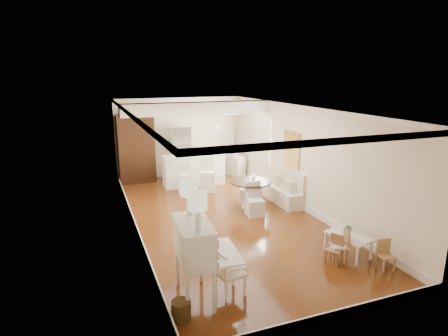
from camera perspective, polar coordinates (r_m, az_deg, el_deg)
room at (r=9.52m, az=-0.51°, el=4.32°), size 9.00×9.04×2.82m
secretary_bureau at (r=6.24m, az=-4.54°, el=-13.95°), size 1.13×1.15×1.34m
gustavian_armchair at (r=6.46m, az=0.94°, el=-15.56°), size 0.54×0.54×0.81m
wicker_basket at (r=6.06m, az=-6.54°, el=-20.72°), size 0.33×0.33×0.30m
kids_table at (r=8.18m, az=18.34°, el=-11.09°), size 0.71×0.97×0.44m
kids_chair_a at (r=7.77m, az=16.46°, el=-11.78°), size 0.37×0.37×0.57m
kids_chair_b at (r=7.87m, az=17.13°, el=-11.15°), size 0.41×0.41×0.66m
kids_chair_c at (r=7.83m, az=23.50°, el=-12.13°), size 0.33×0.33×0.59m
banquette at (r=10.82m, az=8.94°, el=-2.75°), size 0.52×1.60×0.98m
dining_table at (r=10.35m, az=4.08°, el=-4.03°), size 1.43×1.43×0.77m
slip_chair_near at (r=9.76m, az=4.75°, el=-4.81°), size 0.46×0.47×0.88m
slip_chair_far at (r=10.67m, az=3.58°, el=-3.26°), size 0.55×0.55×0.83m
breakfast_counter at (r=12.43m, az=-4.63°, el=-0.29°), size 2.05×0.65×1.03m
bar_stool_left at (r=11.74m, az=-6.07°, el=-1.50°), size 0.46×0.46×0.91m
bar_stool_right at (r=11.71m, az=-2.54°, el=-1.16°), size 0.50×0.50×1.03m
pantry_cabinet at (r=13.00m, az=-13.25°, el=2.88°), size 1.20×0.60×2.30m
fridge at (r=13.38m, az=-5.09°, el=2.43°), size 0.75×0.65×1.80m
sideboard at (r=13.62m, az=1.72°, el=0.43°), size 0.54×0.85×0.75m
pencil_cup at (r=8.26m, az=18.43°, el=-8.79°), size 0.16×0.16×0.10m
branch_vase at (r=13.48m, az=1.82°, el=2.40°), size 0.27×0.27×0.22m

